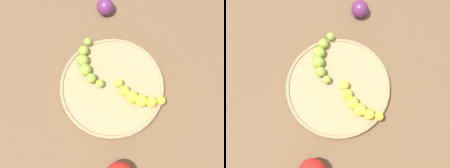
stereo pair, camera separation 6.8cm
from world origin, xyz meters
The scene contains 5 objects.
ground_plane centered at (0.00, 0.00, 0.00)m, with size 2.40×2.40×0.00m, color brown.
fruit_bowl centered at (0.00, 0.00, 0.01)m, with size 0.29×0.29×0.02m.
banana_yellow centered at (-0.03, -0.07, 0.04)m, with size 0.08×0.14×0.03m.
banana_green centered at (0.05, 0.07, 0.04)m, with size 0.15×0.08×0.03m.
plum_purple centered at (0.25, 0.03, 0.03)m, with size 0.05×0.05×0.05m, color #662659.
Camera 1 is at (-0.20, -0.01, 0.70)m, focal length 40.76 mm.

